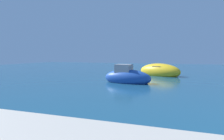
% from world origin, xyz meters
% --- Properties ---
extents(moored_boat_0, '(4.81, 3.49, 1.62)m').
position_xyz_m(moored_boat_0, '(-7.25, 13.92, 0.45)').
color(moored_boat_0, gold).
rests_on(moored_boat_0, ground).
extents(moored_boat_5, '(3.88, 1.93, 1.72)m').
position_xyz_m(moored_boat_5, '(-9.18, 7.99, 0.44)').
color(moored_boat_5, '#1E479E').
rests_on(moored_boat_5, ground).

